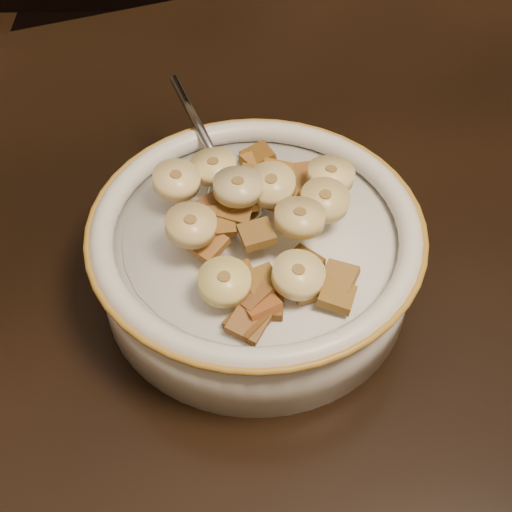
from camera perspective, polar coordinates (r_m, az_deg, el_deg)
name	(u,v)px	position (r m, az deg, el deg)	size (l,w,h in m)	color
chair	(134,55)	(1.17, -9.73, 15.56)	(0.44, 0.44, 1.01)	black
cereal_bowl	(256,261)	(0.48, 0.00, -0.40)	(0.21, 0.21, 0.05)	silver
milk	(256,236)	(0.46, 0.00, 1.61)	(0.17, 0.17, 0.00)	white
spoon	(236,198)	(0.48, -1.62, 4.66)	(0.04, 0.05, 0.01)	gray
cereal_square_0	(262,283)	(0.42, 0.47, -2.16)	(0.02, 0.02, 0.01)	brown
cereal_square_1	(249,294)	(0.41, -0.52, -3.04)	(0.02, 0.02, 0.01)	brown
cereal_square_2	(234,194)	(0.46, -1.75, 5.00)	(0.02, 0.02, 0.01)	brown
cereal_square_3	(254,180)	(0.47, -0.14, 6.07)	(0.02, 0.02, 0.01)	brown
cereal_square_4	(257,234)	(0.43, 0.07, 1.75)	(0.02, 0.02, 0.01)	brown
cereal_square_5	(337,296)	(0.42, 6.49, -3.20)	(0.02, 0.02, 0.01)	olive
cereal_square_6	(248,323)	(0.41, -0.65, -5.42)	(0.02, 0.02, 0.01)	brown
cereal_square_7	(339,278)	(0.43, 6.63, -1.75)	(0.02, 0.02, 0.01)	olive
cereal_square_8	(218,222)	(0.44, -3.08, 2.77)	(0.02, 0.02, 0.01)	#9C672B
cereal_square_9	(278,198)	(0.45, 1.78, 4.67)	(0.02, 0.02, 0.01)	brown
cereal_square_10	(214,208)	(0.45, -3.35, 3.84)	(0.02, 0.02, 0.01)	brown
cereal_square_11	(277,173)	(0.48, 1.67, 6.69)	(0.02, 0.02, 0.01)	brown
cereal_square_12	(301,176)	(0.49, 3.60, 6.41)	(0.02, 0.02, 0.01)	#985D2B
cereal_square_13	(257,303)	(0.42, 0.07, -3.80)	(0.02, 0.02, 0.01)	olive
cereal_square_14	(246,322)	(0.41, -0.77, -5.32)	(0.02, 0.02, 0.01)	brown
cereal_square_15	(238,277)	(0.42, -1.47, -1.70)	(0.02, 0.02, 0.01)	#96611B
cereal_square_16	(221,220)	(0.44, -2.79, 2.92)	(0.02, 0.02, 0.01)	brown
cereal_square_17	(258,156)	(0.51, 0.15, 8.01)	(0.02, 0.02, 0.01)	brown
cereal_square_18	(303,264)	(0.43, 3.75, -0.61)	(0.02, 0.02, 0.01)	brown
cereal_square_19	(267,304)	(0.42, 0.85, -3.83)	(0.02, 0.02, 0.01)	brown
cereal_square_20	(293,185)	(0.48, 2.95, 5.72)	(0.02, 0.02, 0.01)	brown
cereal_square_21	(290,275)	(0.42, 2.71, -1.55)	(0.02, 0.02, 0.01)	brown
cereal_square_22	(258,162)	(0.50, 0.19, 7.50)	(0.02, 0.02, 0.01)	#966323
cereal_square_23	(308,286)	(0.42, 4.16, -2.42)	(0.02, 0.02, 0.01)	olive
cereal_square_24	(189,220)	(0.46, -5.36, 2.87)	(0.02, 0.02, 0.01)	olive
cereal_square_25	(207,244)	(0.44, -3.92, 0.99)	(0.02, 0.02, 0.01)	#9A5C2F
cereal_square_26	(239,200)	(0.45, -1.35, 4.48)	(0.02, 0.02, 0.01)	brown
cereal_square_27	(260,304)	(0.41, 0.29, -3.83)	(0.02, 0.02, 0.01)	brown
cereal_square_28	(235,210)	(0.44, -1.66, 3.67)	(0.02, 0.02, 0.01)	brown
banana_slice_0	(213,167)	(0.48, -3.43, 7.15)	(0.03, 0.03, 0.01)	#F7DD90
banana_slice_1	(300,217)	(0.43, 3.51, 3.10)	(0.03, 0.03, 0.01)	#E9DA8F
banana_slice_2	(176,180)	(0.46, -6.38, 6.07)	(0.03, 0.03, 0.01)	#EECE84
banana_slice_3	(271,185)	(0.45, 1.21, 5.74)	(0.03, 0.03, 0.01)	#D3C681
banana_slice_4	(325,200)	(0.45, 5.52, 4.48)	(0.03, 0.03, 0.01)	#F0DB89
banana_slice_5	(331,175)	(0.47, 5.99, 6.50)	(0.03, 0.03, 0.01)	#FADB8E
banana_slice_6	(224,282)	(0.41, -2.55, -2.08)	(0.03, 0.03, 0.01)	#F1E57A
banana_slice_7	(238,187)	(0.44, -1.45, 5.57)	(0.03, 0.03, 0.01)	#D1C289
banana_slice_8	(191,225)	(0.43, -5.24, 2.47)	(0.03, 0.03, 0.01)	tan
banana_slice_9	(298,275)	(0.41, 3.40, -1.51)	(0.03, 0.03, 0.01)	#E8D083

